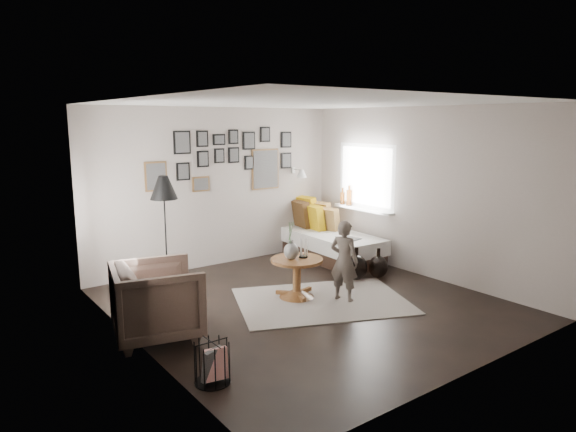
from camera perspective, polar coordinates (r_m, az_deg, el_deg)
ground at (r=6.88m, az=2.17°, el=-9.71°), size 4.80×4.80×0.00m
wall_back at (r=8.53m, az=-7.89°, el=3.16°), size 4.50×0.00×4.50m
wall_front at (r=4.94m, az=19.94°, el=-2.72°), size 4.50×0.00×4.50m
wall_left at (r=5.45m, az=-16.55°, el=-1.33°), size 0.00×4.80×4.80m
wall_right at (r=8.13m, az=14.74°, el=2.55°), size 0.00×4.80×4.80m
ceiling at (r=6.46m, az=2.34°, el=12.48°), size 4.80×4.80×0.00m
door_left at (r=6.63m, az=-19.89°, el=-1.68°), size 0.00×2.14×2.14m
window_right at (r=9.02m, az=7.70°, el=1.20°), size 0.15×1.32×1.30m
gallery_wall at (r=8.61m, az=-6.23°, el=6.23°), size 2.74×0.03×1.08m
wall_sconce at (r=9.14m, az=1.48°, el=4.77°), size 0.18×0.36×0.16m
rug at (r=6.97m, az=3.81°, el=-9.40°), size 2.65×2.29×0.01m
pedestal_table at (r=7.01m, az=0.99°, el=-7.09°), size 0.71×0.71×0.55m
vase at (r=6.86m, az=0.36°, el=-3.57°), size 0.20×0.20×0.50m
candles at (r=6.96m, az=1.72°, el=-3.59°), size 0.12×0.12×0.26m
daybed at (r=9.03m, az=4.28°, el=-2.68°), size 0.97×2.15×1.02m
magazine_on_daybed at (r=8.49m, az=6.90°, el=-2.49°), size 0.27×0.34×0.02m
armchair at (r=5.91m, az=-14.33°, el=-9.12°), size 1.11×1.10×0.85m
armchair_cushion at (r=5.94m, az=-14.54°, el=-8.48°), size 0.47×0.48×0.17m
floor_lamp at (r=7.33m, az=-13.63°, el=2.62°), size 0.38×0.38×1.63m
magazine_basket at (r=4.94m, az=-8.41°, el=-15.80°), size 0.32×0.32×0.40m
demijohn_large at (r=7.87m, az=7.58°, el=-5.67°), size 0.34×0.34×0.51m
demijohn_small at (r=8.03m, az=9.98°, el=-5.56°), size 0.30×0.30×0.46m
child at (r=6.87m, az=6.25°, el=-5.00°), size 0.39×0.47×1.10m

